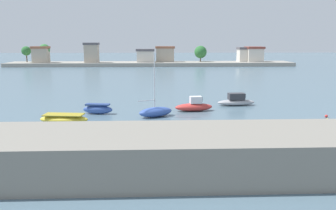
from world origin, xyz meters
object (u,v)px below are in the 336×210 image
moored_boat_4 (236,101)px  moored_boat_3 (194,106)px  moored_boat_1 (98,109)px  mooring_buoy_1 (192,132)px  moored_boat_0 (64,119)px  mooring_buoy_2 (327,119)px  mooring_buoy_0 (326,116)px  moored_boat_2 (156,112)px

moored_boat_4 → moored_boat_3: bearing=-155.1°
moored_boat_1 → mooring_buoy_1: bearing=-33.3°
moored_boat_0 → mooring_buoy_2: bearing=6.9°
moored_boat_0 → mooring_buoy_0: moored_boat_0 is taller
moored_boat_1 → moored_boat_3: 11.22m
moored_boat_2 → moored_boat_4: (10.41, 6.08, 0.02)m
mooring_buoy_1 → mooring_buoy_2: (14.73, 4.35, -0.07)m
mooring_buoy_1 → mooring_buoy_2: 15.36m
moored_boat_4 → mooring_buoy_1: (-7.20, -12.99, -0.40)m
moored_boat_0 → moored_boat_4: 21.53m
moored_boat_1 → moored_boat_3: bearing=14.0°
moored_boat_2 → moored_boat_4: 12.06m
moored_boat_0 → moored_boat_2: moored_boat_2 is taller
moored_boat_3 → moored_boat_4: bearing=22.1°
moored_boat_4 → mooring_buoy_2: bearing=-52.9°
moored_boat_4 → moored_boat_0: bearing=-160.0°
mooring_buoy_2 → mooring_buoy_1: bearing=-163.6°
moored_boat_3 → moored_boat_4: moored_boat_3 is taller
mooring_buoy_1 → moored_boat_0: bearing=161.2°
moored_boat_1 → mooring_buoy_2: moored_boat_1 is taller
mooring_buoy_1 → mooring_buoy_2: bearing=16.4°
moored_boat_0 → moored_boat_1: bearing=65.2°
mooring_buoy_0 → mooring_buoy_2: mooring_buoy_0 is taller
moored_boat_0 → moored_boat_4: bearing=30.7°
moored_boat_1 → mooring_buoy_2: (24.52, -4.28, -0.44)m
moored_boat_3 → mooring_buoy_0: moored_boat_3 is taller
moored_boat_0 → mooring_buoy_0: bearing=9.8°
moored_boat_2 → moored_boat_3: (4.58, 2.87, 0.02)m
mooring_buoy_2 → moored_boat_4: bearing=131.0°
moored_boat_4 → mooring_buoy_1: moored_boat_4 is taller
moored_boat_2 → moored_boat_4: bearing=4.4°
mooring_buoy_1 → moored_boat_4: bearing=61.0°
moored_boat_3 → mooring_buoy_0: (13.98, -4.03, -0.43)m
moored_boat_4 → mooring_buoy_0: moored_boat_4 is taller
moored_boat_2 → moored_boat_3: bearing=6.2°
mooring_buoy_0 → mooring_buoy_2: 1.53m
mooring_buoy_1 → mooring_buoy_2: mooring_buoy_1 is taller
moored_boat_1 → moored_boat_2: (6.59, -1.72, 0.01)m
moored_boat_4 → mooring_buoy_0: (8.15, -7.24, -0.43)m
moored_boat_3 → mooring_buoy_0: bearing=-22.8°
moored_boat_4 → mooring_buoy_2: size_ratio=20.44×
moored_boat_2 → mooring_buoy_1: moored_boat_2 is taller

